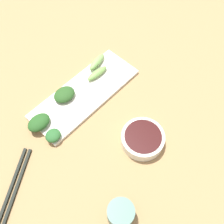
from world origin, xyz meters
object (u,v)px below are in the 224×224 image
at_px(serving_plate, 85,93).
at_px(tea_cup, 121,213).
at_px(chopsticks, 14,188).
at_px(sauce_bowl, 143,139).

bearing_deg(serving_plate, tea_cup, 149.57).
relative_size(serving_plate, chopsticks, 1.85).
relative_size(sauce_bowl, tea_cup, 1.82).
height_order(sauce_bowl, chopsticks, sauce_bowl).
bearing_deg(tea_cup, sauce_bowl, -64.87).
distance_m(chopsticks, tea_cup, 0.30).
distance_m(sauce_bowl, tea_cup, 0.22).
relative_size(sauce_bowl, serving_plate, 0.33).
relative_size(sauce_bowl, chopsticks, 0.62).
bearing_deg(chopsticks, sauce_bowl, -148.53).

